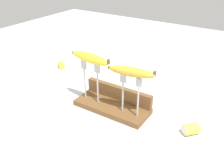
% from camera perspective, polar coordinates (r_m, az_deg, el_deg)
% --- Properties ---
extents(ground_plane, '(3.00, 3.00, 0.00)m').
position_cam_1_polar(ground_plane, '(1.10, 0.00, -5.70)').
color(ground_plane, silver).
extents(wooden_board, '(0.32, 0.13, 0.02)m').
position_cam_1_polar(wooden_board, '(1.09, 0.00, -5.18)').
color(wooden_board, brown).
rests_on(wooden_board, ground).
extents(board_backstop, '(0.32, 0.02, 0.06)m').
position_cam_1_polar(board_backstop, '(1.11, 1.54, -2.03)').
color(board_backstop, brown).
rests_on(board_backstop, wooden_board).
extents(fork_stand_left, '(0.10, 0.01, 0.18)m').
position_cam_1_polar(fork_stand_left, '(1.07, -4.83, 1.32)').
color(fork_stand_left, '#B2B2B7').
rests_on(fork_stand_left, wooden_board).
extents(fork_stand_right, '(0.09, 0.01, 0.17)m').
position_cam_1_polar(fork_stand_right, '(0.98, 4.22, -1.74)').
color(fork_stand_right, '#B2B2B7').
rests_on(fork_stand_right, wooden_board).
extents(banana_raised_left, '(0.20, 0.06, 0.04)m').
position_cam_1_polar(banana_raised_left, '(1.03, -5.04, 5.91)').
color(banana_raised_left, yellow).
rests_on(banana_raised_left, fork_stand_left).
extents(banana_raised_right, '(0.19, 0.07, 0.04)m').
position_cam_1_polar(banana_raised_right, '(0.94, 4.40, 2.80)').
color(banana_raised_right, gold).
rests_on(banana_raised_right, fork_stand_right).
extents(fork_fallen_near, '(0.06, 0.16, 0.01)m').
position_cam_1_polar(fork_fallen_near, '(0.90, 13.99, -15.28)').
color(fork_fallen_near, '#B2B2B7').
rests_on(fork_fallen_near, ground).
extents(banana_chunk_near, '(0.06, 0.05, 0.04)m').
position_cam_1_polar(banana_chunk_near, '(1.49, -11.45, 4.20)').
color(banana_chunk_near, '#B2C138').
rests_on(banana_chunk_near, ground).
extents(banana_chunk_far, '(0.07, 0.07, 0.04)m').
position_cam_1_polar(banana_chunk_far, '(1.00, 17.45, -9.74)').
color(banana_chunk_far, '#DBD147').
rests_on(banana_chunk_far, ground).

